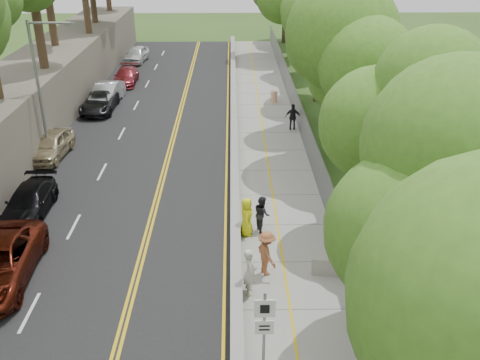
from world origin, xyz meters
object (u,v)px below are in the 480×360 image
object	(u,v)px
signpost	(264,325)
concrete_block	(326,263)
construction_barrel	(274,97)
streetlight	(42,82)
person_far	(293,117)
painter_0	(247,217)

from	to	relation	value
signpost	concrete_block	size ratio (longest dim) A/B	2.83
construction_barrel	concrete_block	bearing A→B (deg)	-88.79
concrete_block	streetlight	bearing A→B (deg)	140.97
construction_barrel	person_far	world-z (taller)	person_far
concrete_block	painter_0	distance (m)	4.21
streetlight	painter_0	distance (m)	14.72
signpost	painter_0	xyz separation A→B (m)	(-0.30, 8.22, -1.01)
construction_barrel	concrete_block	world-z (taller)	construction_barrel
concrete_block	person_far	xyz separation A→B (m)	(0.35, 16.14, 0.53)
streetlight	signpost	bearing A→B (deg)	-55.92
signpost	concrete_block	xyz separation A→B (m)	(2.80, 5.42, -1.55)
streetlight	person_far	size ratio (longest dim) A/B	4.49
concrete_block	person_far	size ratio (longest dim) A/B	0.62
streetlight	construction_barrel	size ratio (longest dim) A/B	9.36
signpost	concrete_block	world-z (taller)	signpost
signpost	person_far	xyz separation A→B (m)	(3.15, 21.55, -1.02)
painter_0	concrete_block	bearing A→B (deg)	-127.69
construction_barrel	person_far	bearing A→B (deg)	-82.33
streetlight	construction_barrel	distance (m)	17.94
streetlight	concrete_block	distance (m)	18.90
construction_barrel	signpost	bearing A→B (deg)	-94.82
streetlight	signpost	distance (m)	20.72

